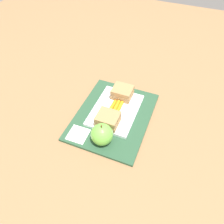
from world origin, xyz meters
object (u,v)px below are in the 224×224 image
at_px(sandwich_half_right, 108,119).
at_px(apple, 102,134).
at_px(carrot_sticks_bundle, 116,108).
at_px(paper_napkin, 78,134).
at_px(food_tray, 115,110).
at_px(sandwich_half_left, 122,92).

distance_m(sandwich_half_right, apple, 0.08).
height_order(carrot_sticks_bundle, paper_napkin, carrot_sticks_bundle).
height_order(food_tray, paper_napkin, food_tray).
height_order(food_tray, sandwich_half_left, sandwich_half_left).
bearing_deg(sandwich_half_left, carrot_sticks_bundle, 0.01).
xyz_separation_m(food_tray, paper_napkin, (0.16, -0.08, -0.00)).
xyz_separation_m(sandwich_half_left, paper_napkin, (0.24, -0.08, -0.03)).
distance_m(sandwich_half_left, carrot_sticks_bundle, 0.08).
relative_size(carrot_sticks_bundle, paper_napkin, 1.10).
height_order(sandwich_half_right, carrot_sticks_bundle, sandwich_half_right).
relative_size(food_tray, carrot_sticks_bundle, 2.98).
height_order(sandwich_half_right, paper_napkin, sandwich_half_right).
bearing_deg(paper_napkin, sandwich_half_right, 134.34).
bearing_deg(apple, paper_napkin, -85.26).
xyz_separation_m(sandwich_half_right, apple, (0.07, 0.01, 0.01)).
relative_size(food_tray, sandwich_half_left, 2.88).
distance_m(food_tray, sandwich_half_right, 0.08).
distance_m(food_tray, apple, 0.16).
bearing_deg(carrot_sticks_bundle, apple, 3.25).
bearing_deg(sandwich_half_left, sandwich_half_right, 0.00).
bearing_deg(apple, sandwich_half_right, -173.33).
xyz_separation_m(carrot_sticks_bundle, paper_napkin, (0.16, -0.08, -0.02)).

